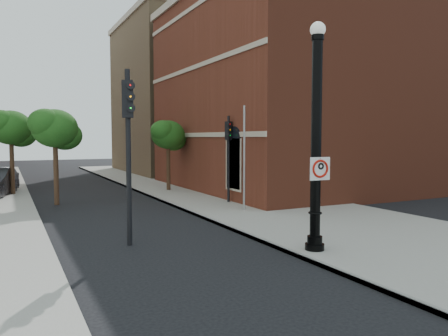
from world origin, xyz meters
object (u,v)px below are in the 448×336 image
traffic_signal_left (128,128)px  traffic_signal_right (229,145)px  lamppost (316,149)px  no_parking_sign (320,168)px

traffic_signal_left → traffic_signal_right: bearing=58.6°
lamppost → traffic_signal_left: size_ratio=1.21×
traffic_signal_left → no_parking_sign: bearing=-22.2°
no_parking_sign → traffic_signal_right: 9.81m
lamppost → traffic_signal_left: (-4.50, 3.37, 0.62)m
lamppost → traffic_signal_left: bearing=143.2°
no_parking_sign → traffic_signal_left: bearing=146.6°
lamppost → traffic_signal_right: (2.05, 9.42, -0.05)m
no_parking_sign → traffic_signal_left: size_ratio=0.12×
lamppost → no_parking_sign: lamppost is taller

